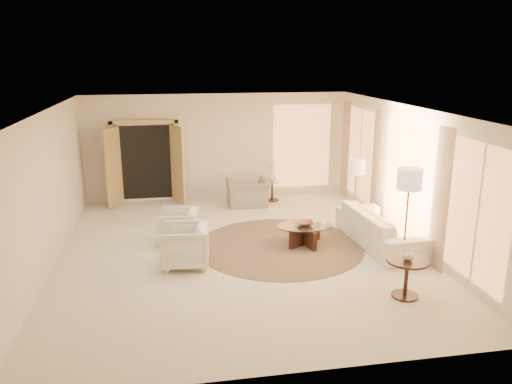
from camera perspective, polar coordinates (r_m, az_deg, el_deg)
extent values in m
cube|color=beige|center=(9.99, -1.88, -6.86)|extent=(7.00, 8.00, 0.02)
cube|color=white|center=(9.29, -2.03, 9.38)|extent=(7.00, 8.00, 0.02)
cube|color=silver|center=(13.43, -4.36, 5.19)|extent=(7.00, 0.04, 2.80)
cube|color=silver|center=(5.82, 3.66, -8.74)|extent=(7.00, 0.04, 2.80)
cube|color=silver|center=(9.72, -22.85, 0.03)|extent=(0.04, 8.00, 2.80)
cube|color=silver|center=(10.60, 17.15, 1.77)|extent=(0.04, 8.00, 2.80)
cube|color=tan|center=(13.33, -12.45, 3.40)|extent=(1.80, 0.12, 2.16)
cube|color=tan|center=(13.14, -15.96, 2.77)|extent=(0.35, 0.66, 2.00)
cube|color=tan|center=(13.07, -8.97, 3.11)|extent=(0.35, 0.66, 2.00)
cylinder|color=#3E3021|center=(10.26, 2.74, -6.15)|extent=(4.41, 4.41, 0.01)
imported|color=white|center=(10.54, 14.03, -3.98)|extent=(1.11, 2.51, 0.72)
imported|color=white|center=(10.42, -8.89, -3.72)|extent=(0.84, 0.88, 0.79)
imported|color=white|center=(9.29, -8.13, -5.86)|extent=(0.85, 0.90, 0.86)
imported|color=gray|center=(12.83, -0.96, 0.42)|extent=(1.05, 0.69, 0.91)
cube|color=black|center=(10.30, 5.59, -5.00)|extent=(0.27, 0.87, 0.39)
cube|color=black|center=(10.30, 5.59, -5.00)|extent=(0.77, 0.54, 0.39)
cylinder|color=white|center=(10.23, 5.62, -3.83)|extent=(1.51, 1.51, 0.02)
cylinder|color=black|center=(8.58, 16.63, -11.27)|extent=(0.43, 0.43, 0.03)
cylinder|color=black|center=(8.45, 16.78, -9.47)|extent=(0.06, 0.06, 0.61)
cylinder|color=black|center=(8.33, 16.95, -7.50)|extent=(0.68, 0.68, 0.03)
cylinder|color=#2E2718|center=(13.37, 1.85, -0.92)|extent=(0.35, 0.35, 0.03)
cylinder|color=#2E2718|center=(13.30, 1.86, 0.10)|extent=(0.05, 0.05, 0.50)
cylinder|color=white|center=(13.24, 1.87, 1.18)|extent=(0.46, 0.46, 0.03)
cylinder|color=#2E2718|center=(11.60, 11.07, -3.79)|extent=(0.26, 0.26, 0.03)
cylinder|color=#2E2718|center=(11.41, 11.24, -0.73)|extent=(0.03, 0.03, 1.32)
cylinder|color=#C0AC90|center=(11.23, 11.44, 2.88)|extent=(0.38, 0.38, 0.32)
cylinder|color=#2E2718|center=(9.77, 16.39, -7.87)|extent=(0.31, 0.31, 0.03)
cylinder|color=#2E2718|center=(9.51, 16.74, -3.64)|extent=(0.03, 0.03, 1.56)
cylinder|color=#C0AC90|center=(9.27, 17.15, 1.44)|extent=(0.44, 0.44, 0.38)
imported|color=brown|center=(10.21, 5.63, -3.57)|extent=(0.34, 0.34, 0.08)
imported|color=white|center=(8.29, 17.00, -6.89)|extent=(0.19, 0.19, 0.17)
imported|color=white|center=(13.20, 1.88, 1.75)|extent=(0.28, 0.28, 0.25)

